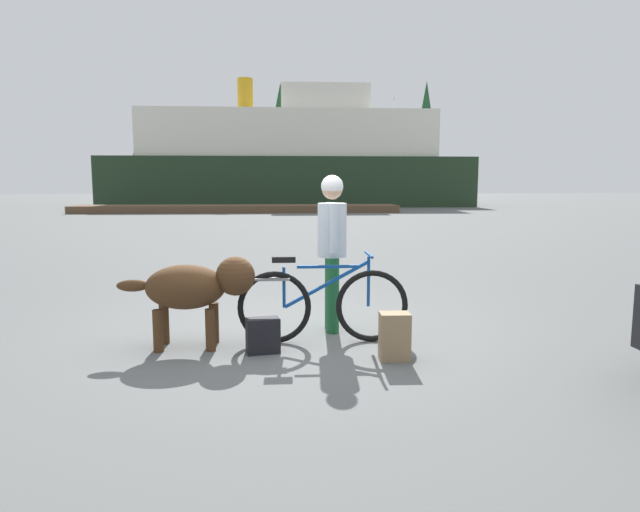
{
  "coord_description": "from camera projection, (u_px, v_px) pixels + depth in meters",
  "views": [
    {
      "loc": [
        -0.12,
        -5.88,
        1.65
      ],
      "look_at": [
        0.3,
        0.28,
        0.84
      ],
      "focal_mm": 31.28,
      "sensor_mm": 36.0,
      "label": 1
    }
  ],
  "objects": [
    {
      "name": "bicycle",
      "position": [
        322.0,
        304.0,
        5.76
      ],
      "size": [
        1.77,
        0.44,
        0.93
      ],
      "color": "black",
      "rests_on": "ground_plane"
    },
    {
      "name": "pine_tree_far_right",
      "position": [
        426.0,
        126.0,
        55.48
      ],
      "size": [
        2.91,
        2.91,
        11.64
      ],
      "color": "#4C331E",
      "rests_on": "ground_plane"
    },
    {
      "name": "backpack",
      "position": [
        395.0,
        336.0,
        5.21
      ],
      "size": [
        0.29,
        0.21,
        0.45
      ],
      "primitive_type": "cube",
      "rotation": [
        0.0,
        0.0,
        -0.03
      ],
      "color": "#8C7251",
      "rests_on": "ground_plane"
    },
    {
      "name": "dog",
      "position": [
        196.0,
        287.0,
        5.58
      ],
      "size": [
        1.37,
        0.53,
        0.92
      ],
      "color": "#472D19",
      "rests_on": "ground_plane"
    },
    {
      "name": "ferry_boat",
      "position": [
        290.0,
        161.0,
        40.42
      ],
      "size": [
        25.41,
        7.92,
        8.99
      ],
      "color": "#1E331E",
      "rests_on": "ground_plane"
    },
    {
      "name": "pine_tree_center",
      "position": [
        281.0,
        130.0,
        54.93
      ],
      "size": [
        3.68,
        3.68,
        11.35
      ],
      "color": "#4C331E",
      "rests_on": "ground_plane"
    },
    {
      "name": "pine_tree_far_left",
      "position": [
        147.0,
        137.0,
        56.31
      ],
      "size": [
        3.56,
        3.56,
        9.25
      ],
      "color": "#4C331E",
      "rests_on": "ground_plane"
    },
    {
      "name": "handbag_pannier",
      "position": [
        263.0,
        336.0,
        5.44
      ],
      "size": [
        0.35,
        0.24,
        0.34
      ],
      "primitive_type": "cube",
      "rotation": [
        0.0,
        0.0,
        0.19
      ],
      "color": "black",
      "rests_on": "ground_plane"
    },
    {
      "name": "person_cyclist",
      "position": [
        332.0,
        238.0,
        6.16
      ],
      "size": [
        0.32,
        0.53,
        1.74
      ],
      "color": "#19592D",
      "rests_on": "ground_plane"
    },
    {
      "name": "sailboat_moored",
      "position": [
        392.0,
        198.0,
        42.33
      ],
      "size": [
        8.64,
        2.42,
        7.96
      ],
      "color": "silver",
      "rests_on": "ground_plane"
    },
    {
      "name": "dock_pier",
      "position": [
        237.0,
        209.0,
        31.3
      ],
      "size": [
        17.94,
        2.55,
        0.4
      ],
      "primitive_type": "cube",
      "color": "brown",
      "rests_on": "ground_plane"
    },
    {
      "name": "ground_plane",
      "position": [
        294.0,
        336.0,
        6.04
      ],
      "size": [
        160.0,
        160.0,
        0.0
      ],
      "primitive_type": "plane",
      "color": "#595B5B"
    }
  ]
}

